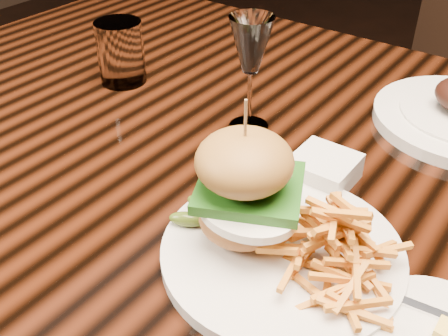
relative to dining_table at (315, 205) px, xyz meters
The scene contains 6 objects.
dining_table is the anchor object (origin of this frame).
burger_plate 0.23m from the dining_table, 74.85° to the right, with size 0.26×0.26×0.18m.
side_saucer 0.30m from the dining_table, 41.18° to the right, with size 0.14×0.14×0.02m.
ramekin 0.10m from the dining_table, 59.42° to the right, with size 0.08×0.08×0.04m, color silver.
wine_glass 0.24m from the dining_table, behind, with size 0.06×0.06×0.17m.
water_tumbler 0.41m from the dining_table, behind, with size 0.08×0.08×0.11m, color white.
Camera 1 is at (0.24, -0.55, 1.16)m, focal length 42.00 mm.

